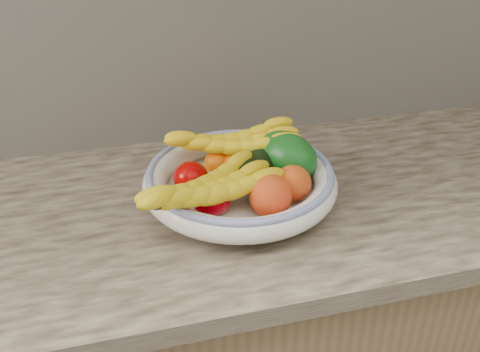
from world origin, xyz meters
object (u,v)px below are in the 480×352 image
(fruit_bowl, at_px, (240,181))
(banana_bunch_front, at_px, (209,192))
(green_mango, at_px, (286,156))
(banana_bunch_back, at_px, (233,146))

(fruit_bowl, distance_m, banana_bunch_front, 0.12)
(fruit_bowl, bearing_deg, banana_bunch_front, -135.29)
(fruit_bowl, bearing_deg, green_mango, 14.48)
(green_mango, height_order, banana_bunch_front, green_mango)
(fruit_bowl, relative_size, banana_bunch_front, 1.28)
(fruit_bowl, distance_m, banana_bunch_back, 0.09)
(banana_bunch_back, xyz_separation_m, banana_bunch_front, (-0.09, -0.16, -0.01))
(fruit_bowl, relative_size, banana_bunch_back, 1.31)
(green_mango, relative_size, banana_bunch_back, 0.50)
(fruit_bowl, height_order, green_mango, green_mango)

